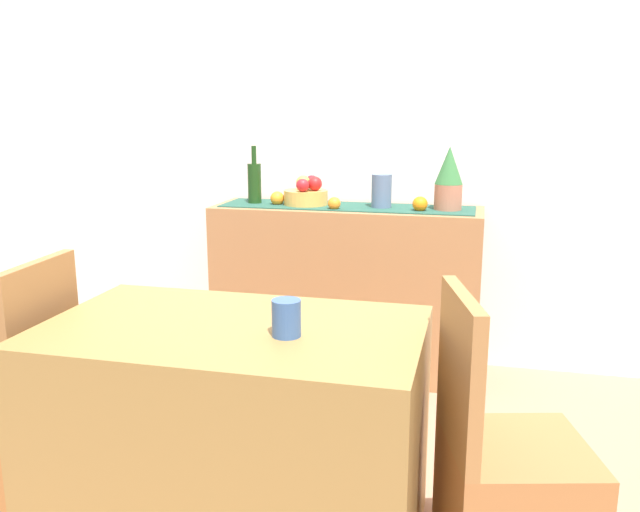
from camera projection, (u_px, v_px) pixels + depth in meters
name	position (u px, v px, depth m)	size (l,w,h in m)	color
ground_plane	(306.00, 454.00, 2.72)	(6.40, 6.40, 0.02)	#A1755B
room_wall_rear	(361.00, 116.00, 3.54)	(6.40, 0.06, 2.70)	silver
sideboard_console	(346.00, 290.00, 3.50)	(1.39, 0.42, 0.89)	#9B6B42
table_runner	(347.00, 207.00, 3.40)	(1.31, 0.32, 0.01)	#214C3F
fruit_bowl	(306.00, 197.00, 3.44)	(0.23, 0.23, 0.08)	gold
apple_front	(303.00, 183.00, 3.44)	(0.08, 0.08, 0.08)	#90A33F
apple_left	(315.00, 184.00, 3.40)	(0.07, 0.07, 0.07)	red
apple_upper	(303.00, 185.00, 3.36)	(0.07, 0.07, 0.07)	red
apple_right	(312.00, 182.00, 3.49)	(0.07, 0.07, 0.07)	red
wine_bottle	(254.00, 182.00, 3.49)	(0.07, 0.07, 0.31)	#1A3C15
ceramic_vase	(382.00, 191.00, 3.34)	(0.10, 0.10, 0.17)	slate
potted_plant	(449.00, 179.00, 3.25)	(0.14, 0.14, 0.32)	#A56850
orange_loose_mid	(277.00, 198.00, 3.46)	(0.07, 0.07, 0.07)	orange
orange_loose_far	(334.00, 203.00, 3.30)	(0.07, 0.07, 0.07)	orange
orange_loose_end	(420.00, 204.00, 3.24)	(0.08, 0.08, 0.08)	orange
dining_table	(235.00, 435.00, 2.10)	(1.17, 0.70, 0.74)	olive
coffee_cup	(286.00, 318.00, 1.91)	(0.09, 0.09, 0.11)	#345793
chair_near_window	(10.00, 434.00, 2.32)	(0.42, 0.42, 0.90)	#A26836
chair_by_corner	(509.00, 502.00, 1.92)	(0.49, 0.49, 0.90)	#A16738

